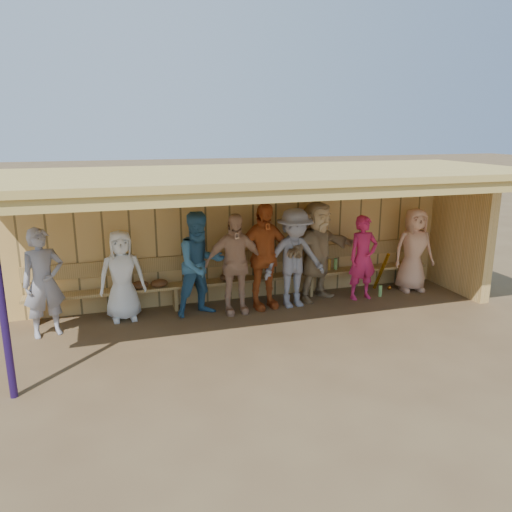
{
  "coord_description": "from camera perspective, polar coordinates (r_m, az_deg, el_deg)",
  "views": [
    {
      "loc": [
        -2.41,
        -7.42,
        3.15
      ],
      "look_at": [
        0.0,
        0.35,
        1.05
      ],
      "focal_mm": 35.0,
      "sensor_mm": 36.0,
      "label": 1
    }
  ],
  "objects": [
    {
      "name": "dugout_structure",
      "position": [
        8.7,
        1.8,
        4.84
      ],
      "size": [
        8.8,
        3.2,
        2.5
      ],
      "color": "tan",
      "rests_on": "ground"
    },
    {
      "name": "player_e",
      "position": [
        8.89,
        4.39,
        -0.26
      ],
      "size": [
        1.2,
        0.75,
        1.79
      ],
      "primitive_type": "imported",
      "rotation": [
        0.0,
        0.0,
        0.07
      ],
      "color": "gray",
      "rests_on": "ground"
    },
    {
      "name": "player_g",
      "position": [
        9.51,
        12.13,
        -0.2
      ],
      "size": [
        0.59,
        0.4,
        1.59
      ],
      "primitive_type": "imported",
      "rotation": [
        0.0,
        0.0,
        0.03
      ],
      "color": "#CC2053",
      "rests_on": "ground"
    },
    {
      "name": "player_a",
      "position": [
        8.28,
        -23.11,
        -2.82
      ],
      "size": [
        0.72,
        0.58,
        1.71
      ],
      "primitive_type": "imported",
      "rotation": [
        0.0,
        0.0,
        0.31
      ],
      "color": "#96949C",
      "rests_on": "ground"
    },
    {
      "name": "player_b",
      "position": [
        8.57,
        -15.07,
        -2.18
      ],
      "size": [
        0.77,
        0.52,
        1.53
      ],
      "primitive_type": "imported",
      "rotation": [
        0.0,
        0.0,
        0.04
      ],
      "color": "white",
      "rests_on": "ground"
    },
    {
      "name": "ground",
      "position": [
        8.42,
        0.71,
        -7.51
      ],
      "size": [
        90.0,
        90.0,
        0.0
      ],
      "primitive_type": "plane",
      "color": "brown",
      "rests_on": "ground"
    },
    {
      "name": "player_extra",
      "position": [
        8.56,
        -2.48,
        -0.91
      ],
      "size": [
        1.04,
        0.44,
        1.76
      ],
      "primitive_type": "imported",
      "rotation": [
        0.0,
        0.0,
        -0.01
      ],
      "color": "tan",
      "rests_on": "ground"
    },
    {
      "name": "player_f",
      "position": [
        9.31,
        6.98,
        0.61
      ],
      "size": [
        1.82,
        1.16,
        1.87
      ],
      "primitive_type": "imported",
      "rotation": [
        0.0,
        0.0,
        0.38
      ],
      "color": "tan",
      "rests_on": "ground"
    },
    {
      "name": "bench",
      "position": [
        9.25,
        -1.41,
        -2.0
      ],
      "size": [
        7.6,
        0.34,
        0.93
      ],
      "color": "tan",
      "rests_on": "ground"
    },
    {
      "name": "player_d",
      "position": [
        8.78,
        0.83,
        -0.04
      ],
      "size": [
        1.18,
        0.66,
        1.9
      ],
      "primitive_type": "imported",
      "rotation": [
        0.0,
        0.0,
        0.18
      ],
      "color": "#C0531E",
      "rests_on": "ground"
    },
    {
      "name": "player_h",
      "position": [
        10.25,
        17.58,
        0.68
      ],
      "size": [
        0.87,
        0.62,
        1.65
      ],
      "primitive_type": "imported",
      "rotation": [
        0.0,
        0.0,
        -0.13
      ],
      "color": "#E0A37E",
      "rests_on": "ground"
    },
    {
      "name": "dugout_equipment",
      "position": [
        9.02,
        -4.4,
        -2.73
      ],
      "size": [
        5.04,
        0.62,
        0.8
      ],
      "color": "gold",
      "rests_on": "ground"
    },
    {
      "name": "player_c",
      "position": [
        8.51,
        -6.37,
        -0.94
      ],
      "size": [
        1.02,
        0.88,
        1.8
      ],
      "primitive_type": "imported",
      "rotation": [
        0.0,
        0.0,
        0.25
      ],
      "color": "teal",
      "rests_on": "ground"
    }
  ]
}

